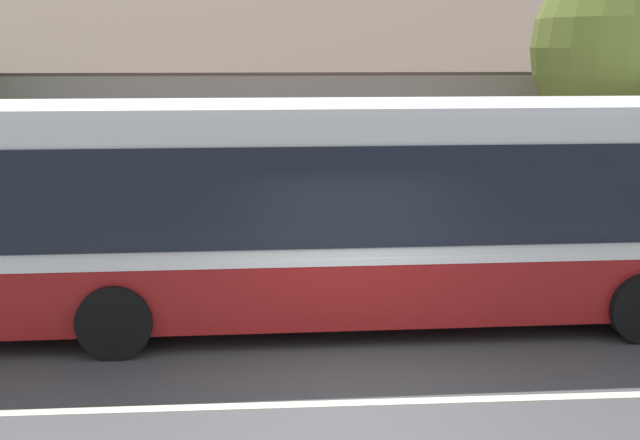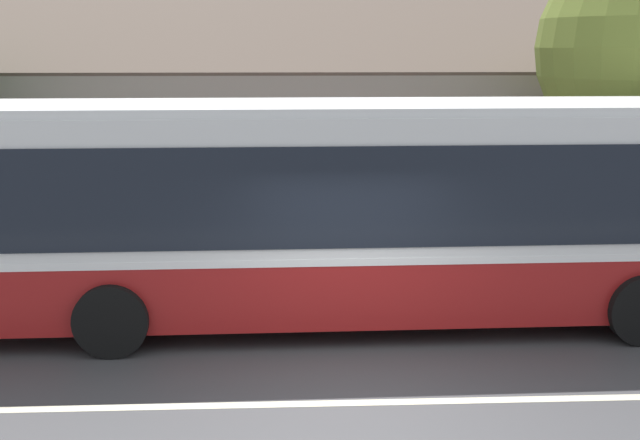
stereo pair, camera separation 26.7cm
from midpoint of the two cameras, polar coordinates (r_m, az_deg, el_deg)
name	(u,v)px [view 2 (the right image)]	position (r m, az deg, el deg)	size (l,w,h in m)	color
ground_plane	(360,403)	(9.58, 3.67, -12.86)	(300.00, 300.00, 0.00)	#424244
sidewalk_far	(330,261)	(15.18, 1.21, -2.93)	(60.00, 3.00, 0.15)	gray
lane_divider_stripe	(360,403)	(9.58, 3.67, -12.84)	(60.00, 0.16, 0.01)	beige
community_building	(310,125)	(22.72, -0.37, 6.74)	(23.57, 9.96, 6.74)	gray
transit_bus	(359,206)	(11.81, 3.41, 0.99)	(12.53, 2.91, 3.27)	maroon
bench_down_street	(188,243)	(14.65, -8.83, -1.65)	(1.63, 0.51, 0.94)	brown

